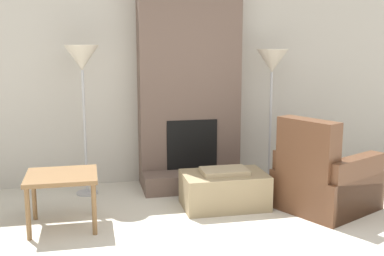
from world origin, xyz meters
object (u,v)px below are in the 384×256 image
Objects in this scene: ottoman at (224,189)px; armchair at (322,182)px; floor_lamp_right at (272,66)px; floor_lamp_left at (82,64)px; side_table at (62,181)px.

armchair reaches higher than ottoman.
floor_lamp_right reaches higher than ottoman.
armchair is 0.71× the size of floor_lamp_right.
floor_lamp_left is (-2.39, 1.05, 1.19)m from armchair.
armchair is at bearing -80.63° from floor_lamp_right.
floor_lamp_left is (-1.42, 0.76, 1.29)m from ottoman.
side_table is 0.40× the size of floor_lamp_right.
side_table is 1.44m from floor_lamp_left.
ottoman is 1.35× the size of side_table.
ottoman is at bearing -136.38° from floor_lamp_right.
side_table is (-2.60, 0.08, 0.15)m from armchair.
ottoman is at bearing 46.33° from armchair.
floor_lamp_left is at bearing 151.94° from ottoman.
side_table is 0.38× the size of floor_lamp_left.
armchair is 0.68× the size of floor_lamp_left.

